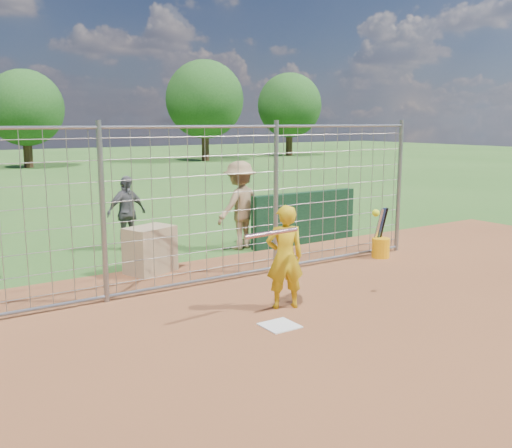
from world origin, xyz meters
TOP-DOWN VIEW (x-y plane):
  - ground at (0.00, 0.00)m, footprint 100.00×100.00m
  - infield_dirt at (0.00, -3.00)m, footprint 18.00×18.00m
  - home_plate at (0.00, -0.20)m, footprint 0.43×0.43m
  - dugout_wall at (3.40, 3.60)m, footprint 2.60×0.20m
  - batter at (0.49, 0.37)m, footprint 0.62×0.51m
  - bystander_b at (0.02, 5.12)m, footprint 0.94×0.56m
  - bystander_c at (1.98, 3.93)m, footprint 1.30×0.95m
  - equipment_bin at (-0.31, 3.19)m, footprint 0.94×0.79m
  - equipment_in_play at (0.47, 0.04)m, footprint 2.09×0.39m
  - bucket_with_bats at (3.80, 1.76)m, footprint 0.34×0.36m
  - backstop_fence at (0.00, 2.00)m, footprint 9.08×0.08m
  - tree_line at (3.13, 28.13)m, footprint 44.66×6.72m

SIDE VIEW (x-z plane):
  - ground at x=0.00m, z-range 0.00..0.00m
  - infield_dirt at x=0.00m, z-range 0.01..0.01m
  - home_plate at x=0.00m, z-range 0.00..0.02m
  - bucket_with_bats at x=3.80m, z-range -0.24..0.73m
  - equipment_bin at x=-0.31m, z-range 0.00..0.80m
  - dugout_wall at x=3.40m, z-range 0.00..1.10m
  - batter at x=0.49m, z-range 0.00..1.46m
  - bystander_b at x=0.02m, z-range 0.00..1.51m
  - bystander_c at x=1.98m, z-range 0.00..1.79m
  - equipment_in_play at x=0.47m, z-range 1.08..1.32m
  - backstop_fence at x=0.00m, z-range -0.04..2.56m
  - tree_line at x=3.13m, z-range 0.47..6.95m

